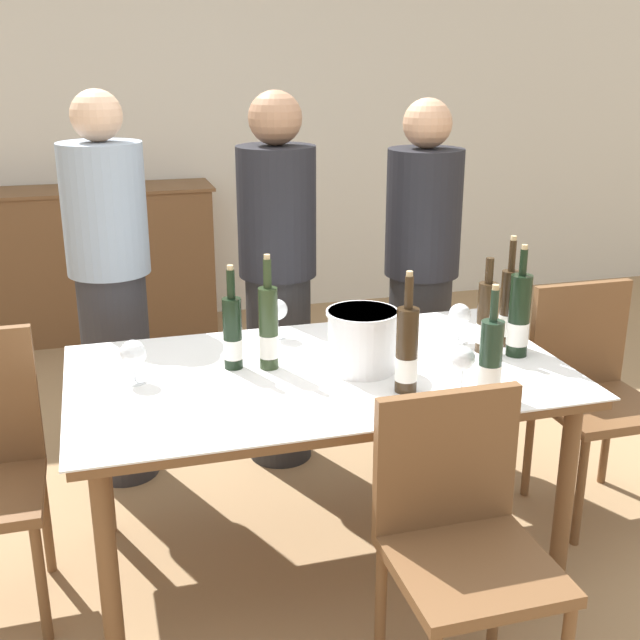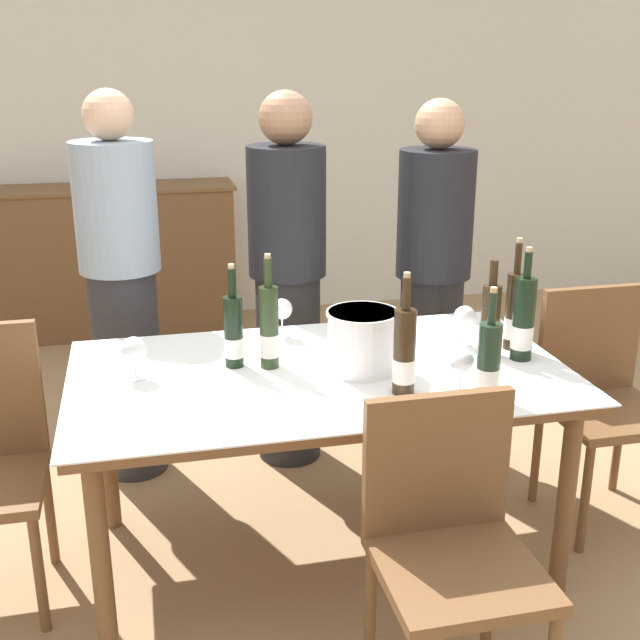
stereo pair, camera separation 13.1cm
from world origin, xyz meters
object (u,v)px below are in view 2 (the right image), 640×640
Objects in this scene: wine_glass_1 at (462,363)px; chair_right_end at (600,388)px; wine_bottle_2 at (234,332)px; wine_glass_2 at (282,310)px; ice_bucket at (362,339)px; wine_bottle_1 at (269,329)px; wine_glass_3 at (465,318)px; wine_bottle_0 at (404,353)px; chair_near_front at (449,535)px; sideboard_cabinet at (111,260)px; wine_bottle_3 at (514,312)px; person_guest_right at (432,282)px; wine_bottle_6 at (490,321)px; wine_glass_0 at (134,351)px; wine_bottle_4 at (489,363)px; dining_table at (320,389)px; wine_bottle_5 at (523,321)px; person_guest_left at (288,284)px; person_host at (122,292)px.

chair_right_end reaches higher than wine_glass_1.
wine_bottle_2 reaches higher than wine_glass_2.
chair_right_end is (0.99, 0.11, -0.32)m from ice_bucket.
wine_bottle_1 reaches higher than wine_glass_3.
chair_near_front is at bearing -92.60° from wine_bottle_0.
wine_bottle_1 is (0.59, -2.70, 0.40)m from sideboard_cabinet.
wine_bottle_3 is 0.73m from person_guest_right.
wine_bottle_0 is 0.59m from chair_near_front.
ice_bucket reaches higher than wine_glass_3.
wine_bottle_1 is 0.78m from wine_bottle_6.
person_guest_right reaches higher than wine_glass_0.
wine_bottle_4 is 2.44× the size of wine_glass_3.
sideboard_cabinet is 10.94× the size of wine_glass_3.
person_guest_right reaches higher than wine_glass_1.
wine_glass_0 is at bearing 161.26° from wine_glass_1.
dining_table is 0.76m from wine_bottle_3.
wine_bottle_2 is 1.45m from chair_right_end.
ice_bucket is 0.76m from chair_near_front.
wine_glass_1 is at bearing -145.01° from wine_bottle_5.
wine_bottle_1 is 1.10× the size of wine_bottle_4.
wine_bottle_5 is 0.45× the size of chair_near_front.
person_guest_left reaches higher than wine_bottle_2.
sideboard_cabinet is at bearing 93.10° from person_host.
wine_bottle_4 reaches higher than wine_bottle_6.
chair_right_end is at bearing 4.14° from wine_bottle_3.
dining_table is 11.33× the size of wine_glass_3.
ice_bucket is 0.27× the size of chair_near_front.
person_guest_left is (0.32, 0.70, -0.05)m from wine_bottle_2.
person_host is at bearing 93.00° from wine_glass_0.
wine_bottle_1 is 0.12m from wine_bottle_2.
wine_bottle_5 is at bearing 20.89° from wine_bottle_0.
ice_bucket is 1.17m from person_host.
wine_bottle_3 is 0.11m from wine_bottle_5.
person_guest_right is at bearing 28.55° from wine_glass_0.
chair_right_end is at bearing 32.06° from wine_bottle_4.
wine_glass_3 is (-0.14, 0.18, -0.04)m from wine_bottle_5.
person_host is (-1.78, 0.75, 0.29)m from chair_right_end.
sideboard_cabinet is 3.61m from chair_near_front.
wine_glass_2 is 0.09× the size of person_guest_left.
wine_bottle_2 is at bearing 170.97° from wine_bottle_5.
ice_bucket reaches higher than dining_table.
wine_glass_2 is (-0.52, 0.71, -0.01)m from wine_bottle_4.
wine_glass_1 is (0.26, -0.24, -0.01)m from ice_bucket.
person_host is at bearing 157.11° from chair_right_end.
chair_right_end is 1.34m from person_guest_left.
wine_glass_3 reaches higher than dining_table.
wine_bottle_2 reaches higher than wine_glass_1.
wine_bottle_6 is 0.77m from wine_glass_2.
person_guest_left is (-0.41, 1.15, -0.04)m from wine_bottle_4.
wine_bottle_0 is at bearing -80.74° from person_guest_left.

